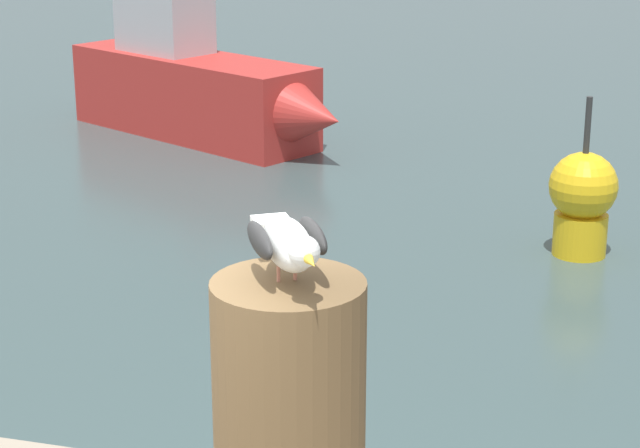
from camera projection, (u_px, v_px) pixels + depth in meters
seagull at (289, 243)px, 2.38m from camera, size 0.24×0.36×0.14m
boat_red at (203, 85)px, 13.28m from camera, size 3.91×2.58×5.04m
channel_buoy at (582, 199)px, 9.43m from camera, size 0.56×0.56×1.33m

